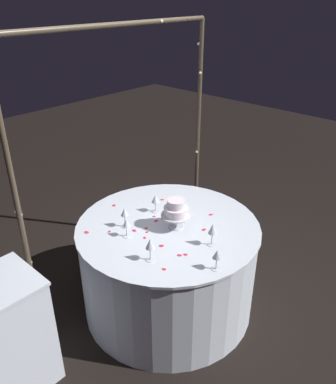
% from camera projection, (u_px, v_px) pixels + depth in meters
% --- Properties ---
extents(ground_plane, '(12.00, 12.00, 0.00)m').
position_uv_depth(ground_plane, '(168.00, 303.00, 3.27)').
color(ground_plane, black).
extents(decorative_arch, '(1.85, 0.06, 2.15)m').
position_uv_depth(decorative_arch, '(124.00, 134.00, 2.89)').
color(decorative_arch, '#473D2D').
rests_on(decorative_arch, ground).
extents(main_table, '(1.38, 1.38, 0.77)m').
position_uv_depth(main_table, '(168.00, 266.00, 3.09)').
color(main_table, silver).
rests_on(main_table, ground).
extents(side_table, '(0.44, 0.44, 0.82)m').
position_uv_depth(side_table, '(9.00, 334.00, 2.45)').
color(side_table, silver).
rests_on(side_table, ground).
extents(tiered_cake, '(0.22, 0.22, 0.23)m').
position_uv_depth(tiered_cake, '(176.00, 210.00, 2.82)').
color(tiered_cake, silver).
rests_on(tiered_cake, main_table).
extents(wine_glass_0, '(0.06, 0.06, 0.14)m').
position_uv_depth(wine_glass_0, '(155.00, 200.00, 3.04)').
color(wine_glass_0, silver).
rests_on(wine_glass_0, main_table).
extents(wine_glass_1, '(0.06, 0.06, 0.16)m').
position_uv_depth(wine_glass_1, '(150.00, 245.00, 2.48)').
color(wine_glass_1, silver).
rests_on(wine_glass_1, main_table).
extents(wine_glass_2, '(0.06, 0.06, 0.15)m').
position_uv_depth(wine_glass_2, '(217.00, 255.00, 2.40)').
color(wine_glass_2, silver).
rests_on(wine_glass_2, main_table).
extents(wine_glass_3, '(0.06, 0.06, 0.17)m').
position_uv_depth(wine_glass_3, '(213.00, 230.00, 2.63)').
color(wine_glass_3, silver).
rests_on(wine_glass_3, main_table).
extents(wine_glass_4, '(0.06, 0.06, 0.16)m').
position_uv_depth(wine_glass_4, '(125.00, 213.00, 2.84)').
color(wine_glass_4, silver).
rests_on(wine_glass_4, main_table).
extents(wine_glass_5, '(0.06, 0.06, 0.14)m').
position_uv_depth(wine_glass_5, '(126.00, 224.00, 2.73)').
color(wine_glass_5, silver).
rests_on(wine_glass_5, main_table).
extents(rose_petal_0, '(0.03, 0.04, 0.00)m').
position_uv_depth(rose_petal_0, '(164.00, 269.00, 2.45)').
color(rose_petal_0, '#E02D47').
rests_on(rose_petal_0, main_table).
extents(rose_petal_1, '(0.03, 0.04, 0.00)m').
position_uv_depth(rose_petal_1, '(171.00, 209.00, 3.11)').
color(rose_petal_1, '#E02D47').
rests_on(rose_petal_1, main_table).
extents(rose_petal_2, '(0.03, 0.03, 0.00)m').
position_uv_depth(rose_petal_2, '(109.00, 231.00, 2.83)').
color(rose_petal_2, '#E02D47').
rests_on(rose_petal_2, main_table).
extents(rose_petal_3, '(0.04, 0.05, 0.00)m').
position_uv_depth(rose_petal_3, '(161.00, 246.00, 2.67)').
color(rose_petal_3, '#E02D47').
rests_on(rose_petal_3, main_table).
extents(rose_petal_4, '(0.03, 0.03, 0.00)m').
position_uv_depth(rose_petal_4, '(163.00, 219.00, 2.98)').
color(rose_petal_4, '#E02D47').
rests_on(rose_petal_4, main_table).
extents(rose_petal_5, '(0.04, 0.04, 0.00)m').
position_uv_depth(rose_petal_5, '(211.00, 215.00, 3.04)').
color(rose_petal_5, '#E02D47').
rests_on(rose_petal_5, main_table).
extents(rose_petal_6, '(0.04, 0.04, 0.00)m').
position_uv_depth(rose_petal_6, '(114.00, 205.00, 3.17)').
color(rose_petal_6, '#E02D47').
rests_on(rose_petal_6, main_table).
extents(rose_petal_7, '(0.04, 0.03, 0.00)m').
position_uv_depth(rose_petal_7, '(170.00, 201.00, 3.24)').
color(rose_petal_7, '#E02D47').
rests_on(rose_petal_7, main_table).
extents(rose_petal_8, '(0.04, 0.04, 0.00)m').
position_uv_depth(rose_petal_8, '(162.00, 200.00, 3.25)').
color(rose_petal_8, '#E02D47').
rests_on(rose_petal_8, main_table).
extents(rose_petal_9, '(0.03, 0.03, 0.00)m').
position_uv_depth(rose_petal_9, '(181.00, 205.00, 3.17)').
color(rose_petal_9, '#E02D47').
rests_on(rose_petal_9, main_table).
extents(rose_petal_10, '(0.02, 0.03, 0.00)m').
position_uv_depth(rose_petal_10, '(145.00, 238.00, 2.76)').
color(rose_petal_10, '#E02D47').
rests_on(rose_petal_10, main_table).
extents(rose_petal_11, '(0.03, 0.03, 0.00)m').
position_uv_depth(rose_petal_11, '(154.00, 216.00, 3.02)').
color(rose_petal_11, '#E02D47').
rests_on(rose_petal_11, main_table).
extents(rose_petal_12, '(0.03, 0.03, 0.00)m').
position_uv_depth(rose_petal_12, '(146.00, 228.00, 2.87)').
color(rose_petal_12, '#E02D47').
rests_on(rose_petal_12, main_table).
extents(rose_petal_13, '(0.03, 0.04, 0.00)m').
position_uv_depth(rose_petal_13, '(186.00, 255.00, 2.58)').
color(rose_petal_13, '#E02D47').
rests_on(rose_petal_13, main_table).
extents(rose_petal_14, '(0.03, 0.04, 0.00)m').
position_uv_depth(rose_petal_14, '(87.00, 232.00, 2.82)').
color(rose_petal_14, '#E02D47').
rests_on(rose_petal_14, main_table).
extents(rose_petal_15, '(0.03, 0.04, 0.00)m').
position_uv_depth(rose_petal_15, '(134.00, 231.00, 2.84)').
color(rose_petal_15, '#E02D47').
rests_on(rose_petal_15, main_table).
extents(rose_petal_16, '(0.04, 0.03, 0.00)m').
position_uv_depth(rose_petal_16, '(204.00, 230.00, 2.85)').
color(rose_petal_16, '#E02D47').
rests_on(rose_petal_16, main_table).
extents(rose_petal_17, '(0.03, 0.03, 0.00)m').
position_uv_depth(rose_petal_17, '(147.00, 232.00, 2.82)').
color(rose_petal_17, '#E02D47').
rests_on(rose_petal_17, main_table).
extents(rose_petal_18, '(0.04, 0.04, 0.00)m').
position_uv_depth(rose_petal_18, '(179.00, 255.00, 2.58)').
color(rose_petal_18, '#E02D47').
rests_on(rose_petal_18, main_table).
extents(rose_petal_19, '(0.04, 0.03, 0.00)m').
position_uv_depth(rose_petal_19, '(156.00, 221.00, 2.96)').
color(rose_petal_19, '#E02D47').
rests_on(rose_petal_19, main_table).
extents(rose_petal_20, '(0.03, 0.02, 0.00)m').
position_uv_depth(rose_petal_20, '(187.00, 215.00, 3.04)').
color(rose_petal_20, '#E02D47').
rests_on(rose_petal_20, main_table).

